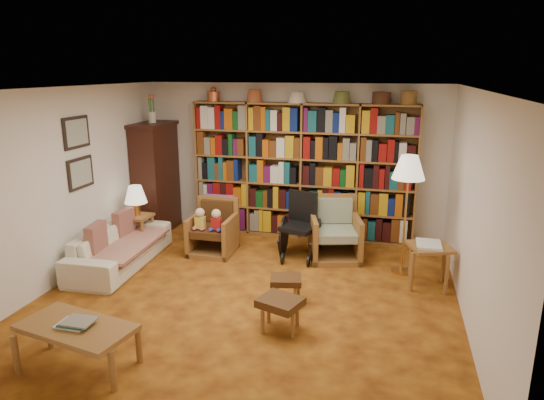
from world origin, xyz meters
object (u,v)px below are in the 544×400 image
(floor_lamp, at_px, (409,172))
(side_table_papers, at_px, (429,252))
(sofa, at_px, (120,247))
(armchair_sage, at_px, (336,234))
(side_table_lamp, at_px, (138,224))
(coffee_table, at_px, (76,330))
(footstool_b, at_px, (280,304))
(wheelchair, at_px, (301,228))
(armchair_leather, at_px, (214,230))
(footstool_a, at_px, (286,281))

(floor_lamp, height_order, side_table_papers, floor_lamp)
(sofa, distance_m, armchair_sage, 3.13)
(side_table_lamp, distance_m, floor_lamp, 4.11)
(coffee_table, bearing_deg, side_table_papers, 39.18)
(side_table_papers, bearing_deg, sofa, -175.47)
(footstool_b, bearing_deg, wheelchair, 95.08)
(armchair_sage, xyz_separation_m, floor_lamp, (0.96, -0.39, 1.07))
(armchair_sage, bearing_deg, footstool_b, -97.78)
(armchair_sage, bearing_deg, side_table_papers, -31.18)
(side_table_lamp, relative_size, footstool_b, 1.01)
(armchair_leather, relative_size, wheelchair, 0.86)
(wheelchair, relative_size, coffee_table, 0.83)
(sofa, distance_m, coffee_table, 2.51)
(armchair_leather, relative_size, armchair_sage, 0.91)
(side_table_lamp, xyz_separation_m, footstool_b, (2.71, -1.88, -0.10))
(footstool_a, bearing_deg, side_table_lamp, 155.30)
(armchair_sage, relative_size, side_table_papers, 1.46)
(sofa, distance_m, wheelchair, 2.61)
(sofa, distance_m, footstool_b, 2.87)
(sofa, bearing_deg, footstool_a, -104.11)
(side_table_papers, bearing_deg, coffee_table, -140.82)
(sofa, bearing_deg, floor_lamp, -82.02)
(side_table_papers, relative_size, coffee_table, 0.54)
(side_table_papers, xyz_separation_m, footstool_a, (-1.68, -0.85, -0.21))
(side_table_lamp, relative_size, wheelchair, 0.55)
(footstool_a, bearing_deg, floor_lamp, 42.21)
(footstool_b, height_order, coffee_table, coffee_table)
(armchair_leather, relative_size, coffee_table, 0.71)
(wheelchair, distance_m, footstool_b, 2.19)
(side_table_lamp, xyz_separation_m, footstool_a, (2.62, -1.21, -0.14))
(side_table_lamp, bearing_deg, armchair_leather, 8.12)
(side_table_lamp, height_order, armchair_leather, armchair_leather)
(footstool_a, xyz_separation_m, coffee_table, (-1.57, -1.80, 0.14))
(armchair_leather, relative_size, side_table_papers, 1.33)
(floor_lamp, xyz_separation_m, footstool_b, (-1.27, -1.91, -1.11))
(side_table_papers, bearing_deg, footstool_b, -136.25)
(footstool_b, bearing_deg, side_table_papers, 43.75)
(side_table_lamp, distance_m, wheelchair, 2.53)
(sofa, xyz_separation_m, floor_lamp, (3.88, 0.72, 1.13))
(side_table_lamp, xyz_separation_m, side_table_papers, (4.30, -0.36, 0.07))
(armchair_leather, relative_size, floor_lamp, 0.51)
(armchair_leather, bearing_deg, floor_lamp, -2.87)
(side_table_lamp, distance_m, footstool_b, 3.30)
(armchair_leather, height_order, wheelchair, wheelchair)
(armchair_leather, xyz_separation_m, wheelchair, (1.32, 0.12, 0.10))
(side_table_papers, height_order, footstool_b, side_table_papers)
(armchair_leather, bearing_deg, side_table_papers, -9.62)
(sofa, xyz_separation_m, footstool_b, (2.61, -1.19, 0.02))
(footstool_a, bearing_deg, coffee_table, -131.13)
(side_table_lamp, height_order, side_table_papers, side_table_papers)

